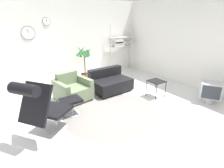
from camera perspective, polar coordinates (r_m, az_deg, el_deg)
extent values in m
plane|color=silver|center=(4.32, -0.38, -8.88)|extent=(12.00, 12.00, 0.00)
cube|color=silver|center=(6.52, -15.73, 13.45)|extent=(12.00, 0.06, 2.80)
cylinder|color=black|center=(6.19, -25.70, 14.79)|extent=(0.41, 0.01, 0.41)
cylinder|color=white|center=(6.19, -25.70, 14.79)|extent=(0.38, 0.02, 0.38)
cube|color=black|center=(6.17, -25.76, 15.31)|extent=(0.01, 0.01, 0.11)
cylinder|color=black|center=(6.30, -20.65, 18.59)|extent=(0.25, 0.01, 0.25)
cylinder|color=white|center=(6.30, -20.64, 18.59)|extent=(0.23, 0.02, 0.23)
cube|color=black|center=(6.28, -20.65, 18.91)|extent=(0.01, 0.01, 0.07)
cube|color=silver|center=(6.13, 25.28, 11.88)|extent=(0.06, 12.00, 2.80)
cylinder|color=slate|center=(4.26, -0.31, -9.28)|extent=(2.26, 2.26, 0.01)
cylinder|color=#BCBCC1|center=(3.91, -17.70, -13.30)|extent=(0.61, 0.61, 0.02)
cylinder|color=#BCBCC1|center=(3.81, -18.00, -10.96)|extent=(0.06, 0.06, 0.35)
cube|color=black|center=(3.70, -18.37, -8.10)|extent=(0.77, 0.77, 0.06)
cube|color=black|center=(3.26, -23.77, -5.89)|extent=(0.63, 0.67, 0.67)
cylinder|color=black|center=(3.04, -26.73, -1.62)|extent=(0.45, 0.52, 0.19)
cylinder|color=#BCBCC1|center=(4.31, -12.89, -9.40)|extent=(0.36, 0.36, 0.02)
cylinder|color=#BCBCC1|center=(4.23, -13.06, -7.45)|extent=(0.05, 0.05, 0.31)
cube|color=black|center=(4.15, -13.27, -5.18)|extent=(0.46, 0.39, 0.06)
cube|color=silver|center=(4.98, -12.30, -4.81)|extent=(0.79, 0.75, 0.06)
cube|color=#667556|center=(4.90, -12.47, -2.69)|extent=(0.72, 0.88, 0.34)
cube|color=#667556|center=(5.03, -14.61, 1.91)|extent=(0.62, 0.28, 0.34)
cube|color=#667556|center=(5.04, -9.10, -0.61)|extent=(0.25, 0.80, 0.53)
cube|color=#667556|center=(4.71, -16.27, -2.78)|extent=(0.25, 0.80, 0.53)
cube|color=black|center=(5.46, -0.30, -2.04)|extent=(1.07, 0.75, 0.05)
cube|color=black|center=(5.39, -0.31, -0.09)|extent=(1.19, 0.88, 0.35)
cube|color=black|center=(5.53, -2.26, 3.90)|extent=(1.16, 0.25, 0.28)
cube|color=black|center=(5.05, 14.34, 0.92)|extent=(0.41, 0.41, 0.02)
cylinder|color=black|center=(4.89, 14.23, -2.80)|extent=(0.02, 0.02, 0.47)
cylinder|color=black|center=(5.16, 17.02, -1.83)|extent=(0.02, 0.02, 0.47)
cylinder|color=black|center=(5.13, 11.15, -1.46)|extent=(0.02, 0.02, 0.47)
cylinder|color=black|center=(5.39, 13.98, -0.60)|extent=(0.02, 0.02, 0.47)
cylinder|color=#B7B7B7|center=(5.41, 28.89, -4.41)|extent=(0.31, 0.31, 0.15)
cube|color=#B7B7B7|center=(5.31, 29.40, -1.68)|extent=(0.62, 0.64, 0.41)
cube|color=#282D33|center=(5.12, 29.65, -2.51)|extent=(0.25, 0.36, 0.35)
cylinder|color=brown|center=(6.47, -8.66, 2.31)|extent=(0.31, 0.31, 0.25)
cylinder|color=#382819|center=(6.44, -8.72, 3.27)|extent=(0.29, 0.29, 0.02)
cylinder|color=brown|center=(6.34, -8.88, 6.20)|extent=(0.04, 0.04, 0.66)
cone|color=#2D6B33|center=(6.30, -7.68, 10.27)|extent=(0.15, 0.39, 0.30)
cone|color=#2D6B33|center=(6.44, -8.61, 10.39)|extent=(0.41, 0.37, 0.30)
cone|color=#2D6B33|center=(6.39, -10.09, 10.61)|extent=(0.44, 0.17, 0.37)
cone|color=#2D6B33|center=(6.26, -10.20, 9.94)|extent=(0.22, 0.32, 0.27)
cone|color=#2D6B33|center=(6.09, -9.90, 10.38)|extent=(0.32, 0.39, 0.41)
cone|color=#2D6B33|center=(6.12, -8.92, 10.16)|extent=(0.35, 0.19, 0.34)
cone|color=#2D6B33|center=(6.21, -7.99, 10.38)|extent=(0.29, 0.31, 0.35)
cylinder|color=#BCBCC1|center=(7.28, -0.54, 11.31)|extent=(0.03, 0.03, 1.91)
cylinder|color=#BCBCC1|center=(7.86, 5.55, 11.91)|extent=(0.03, 0.03, 1.91)
cube|color=silver|center=(7.45, 3.19, 12.24)|extent=(1.04, 0.28, 0.02)
cube|color=silver|center=(7.43, 3.22, 13.27)|extent=(1.04, 0.28, 0.02)
cube|color=silver|center=(7.41, 3.25, 14.99)|extent=(1.04, 0.28, 0.02)
cube|color=beige|center=(7.32, 2.07, 12.92)|extent=(0.47, 0.24, 0.18)
cube|color=silver|center=(7.29, 1.96, 13.99)|extent=(0.39, 0.24, 0.19)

